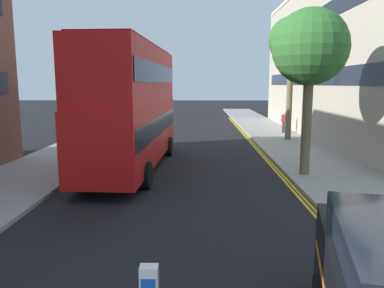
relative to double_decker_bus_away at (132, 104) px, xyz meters
The scene contains 9 objects.
sidewalk_right 9.35m from the double_decker_bus_away, ahead, with size 4.00×80.00×0.14m, color #9E9991.
sidewalk_left 5.25m from the double_decker_bus_away, 165.56° to the left, with size 4.00×80.00×0.14m, color #9E9991.
kerb_line_outer 7.41m from the double_decker_bus_away, ahead, with size 0.10×56.00×0.01m, color yellow.
kerb_line_inner 7.27m from the double_decker_bus_away, ahead, with size 0.10×56.00×0.01m, color yellow.
double_decker_bus_away is the anchor object (origin of this frame).
pedestrian_far 15.69m from the double_decker_bus_away, 51.57° to the left, with size 0.34×0.22×1.62m.
street_tree_near 13.09m from the double_decker_bus_away, 43.07° to the left, with size 3.07×3.07×8.21m.
street_tree_mid 8.01m from the double_decker_bus_away, 11.23° to the right, with size 3.09×3.09×6.79m.
townhouse_terrace_right 19.46m from the double_decker_bus_away, 34.94° to the left, with size 10.08×28.00×11.43m.
Camera 1 is at (0.75, -2.13, 3.90)m, focal length 34.97 mm.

